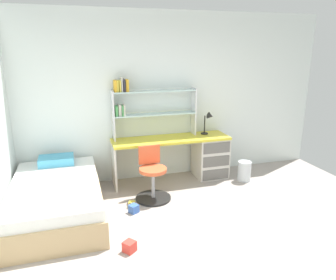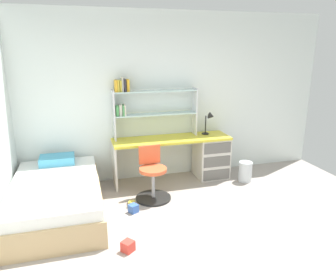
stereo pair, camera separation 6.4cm
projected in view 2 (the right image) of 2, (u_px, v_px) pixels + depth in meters
ground_plane at (226, 261)px, 3.35m from camera, size 5.68×5.95×0.02m
room_shell at (93, 116)px, 3.78m from camera, size 5.68×5.95×2.72m
desk at (201, 154)px, 5.40m from camera, size 1.92×0.53×0.74m
bookshelf_hutch at (145, 103)px, 5.05m from camera, size 1.36×0.22×0.98m
desk_lamp at (210, 120)px, 5.33m from camera, size 0.20×0.17×0.38m
swivel_chair at (153, 179)px, 4.65m from camera, size 0.52×0.52×0.78m
bed_platform at (57, 198)px, 4.22m from camera, size 1.15×1.92×0.59m
waste_bin at (245, 171)px, 5.30m from camera, size 0.22×0.22×0.33m
toy_block_red_0 at (128, 246)px, 3.48m from camera, size 0.17×0.17×0.12m
toy_block_blue_1 at (133, 208)px, 4.31m from camera, size 0.15×0.15×0.11m
toy_block_yellow_2 at (132, 204)px, 4.46m from camera, size 0.11×0.11×0.08m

